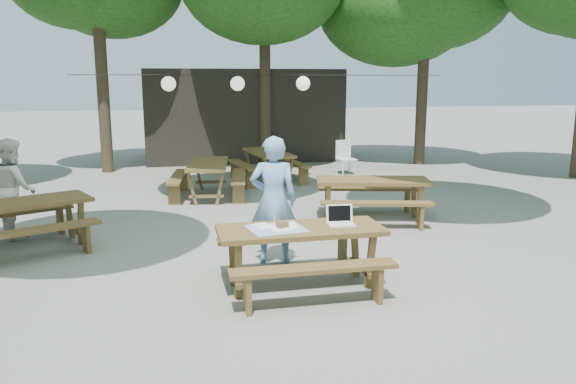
# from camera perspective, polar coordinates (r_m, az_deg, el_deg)

# --- Properties ---
(ground) EXTENTS (80.00, 80.00, 0.00)m
(ground) POSITION_cam_1_polar(r_m,az_deg,el_deg) (8.10, 2.11, -6.65)
(ground) COLOR slate
(ground) RESTS_ON ground
(pavilion) EXTENTS (6.00, 3.00, 2.80)m
(pavilion) POSITION_cam_1_polar(r_m,az_deg,el_deg) (18.15, -4.73, 7.89)
(pavilion) COLOR black
(pavilion) RESTS_ON ground
(main_picnic_table) EXTENTS (2.00, 1.58, 0.75)m
(main_picnic_table) POSITION_cam_1_polar(r_m,az_deg,el_deg) (6.90, 1.26, -6.53)
(main_picnic_table) COLOR #513B1C
(main_picnic_table) RESTS_ON ground
(picnic_table_nw) EXTENTS (2.39, 2.24, 0.75)m
(picnic_table_nw) POSITION_cam_1_polar(r_m,az_deg,el_deg) (9.18, -25.61, -3.10)
(picnic_table_nw) COLOR #513B1C
(picnic_table_nw) RESTS_ON ground
(picnic_table_ne) EXTENTS (2.23, 2.00, 0.75)m
(picnic_table_ne) POSITION_cam_1_polar(r_m,az_deg,el_deg) (10.22, 8.54, -0.70)
(picnic_table_ne) COLOR #513B1C
(picnic_table_ne) RESTS_ON ground
(picnic_table_far_w) EXTENTS (1.83, 2.10, 0.75)m
(picnic_table_far_w) POSITION_cam_1_polar(r_m,az_deg,el_deg) (12.21, -8.08, 1.30)
(picnic_table_far_w) COLOR #513B1C
(picnic_table_far_w) RESTS_ON ground
(picnic_table_far_e) EXTENTS (1.80, 2.08, 0.75)m
(picnic_table_far_e) POSITION_cam_1_polar(r_m,az_deg,el_deg) (13.93, -2.02, 2.66)
(picnic_table_far_e) COLOR #513B1C
(picnic_table_far_e) RESTS_ON ground
(woman) EXTENTS (0.72, 0.54, 1.77)m
(woman) POSITION_cam_1_polar(r_m,az_deg,el_deg) (7.68, -1.49, -0.84)
(woman) COLOR #7AA9DE
(woman) RESTS_ON ground
(second_person) EXTENTS (0.89, 0.96, 1.60)m
(second_person) POSITION_cam_1_polar(r_m,az_deg,el_deg) (10.01, -26.14, 0.39)
(second_person) COLOR white
(second_person) RESTS_ON ground
(plastic_chair) EXTENTS (0.50, 0.50, 0.90)m
(plastic_chair) POSITION_cam_1_polar(r_m,az_deg,el_deg) (15.09, 5.91, 2.78)
(plastic_chair) COLOR white
(plastic_chair) RESTS_ON ground
(laptop) EXTENTS (0.35, 0.29, 0.24)m
(laptop) POSITION_cam_1_polar(r_m,az_deg,el_deg) (6.96, 5.34, -2.79)
(laptop) COLOR white
(laptop) RESTS_ON main_picnic_table
(tabletop_clutter) EXTENTS (0.72, 0.64, 0.08)m
(tabletop_clutter) POSITION_cam_1_polar(r_m,az_deg,el_deg) (6.74, -1.07, -3.65)
(tabletop_clutter) COLOR #336EAE
(tabletop_clutter) RESTS_ON main_picnic_table
(paper_lanterns) EXTENTS (9.00, 0.34, 0.38)m
(paper_lanterns) POSITION_cam_1_polar(r_m,az_deg,el_deg) (13.57, -5.09, 10.93)
(paper_lanterns) COLOR black
(paper_lanterns) RESTS_ON ground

